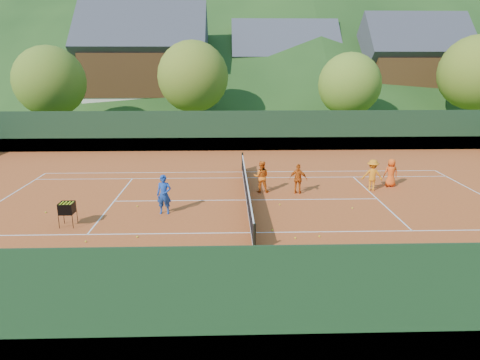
{
  "coord_description": "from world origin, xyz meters",
  "views": [
    {
      "loc": [
        -0.91,
        -19.72,
        6.51
      ],
      "look_at": [
        -0.33,
        0.0,
        1.03
      ],
      "focal_mm": 32.0,
      "sensor_mm": 36.0,
      "label": 1
    }
  ],
  "objects_px": {
    "ball_hopper": "(67,209)",
    "student_b": "(298,179)",
    "tennis_net": "(247,190)",
    "student_d": "(372,175)",
    "student_c": "(391,173)",
    "chalet_right": "(410,73)",
    "chalet_left": "(146,70)",
    "coach": "(164,195)",
    "chalet_mid": "(283,74)",
    "student_a": "(261,177)"
  },
  "relations": [
    {
      "from": "student_c",
      "to": "chalet_left",
      "type": "height_order",
      "value": "chalet_left"
    },
    {
      "from": "student_b",
      "to": "student_d",
      "type": "relative_size",
      "value": 0.93
    },
    {
      "from": "student_a",
      "to": "student_c",
      "type": "xyz_separation_m",
      "value": [
        7.02,
        0.85,
        -0.06
      ]
    },
    {
      "from": "student_d",
      "to": "chalet_right",
      "type": "distance_m",
      "value": 31.87
    },
    {
      "from": "chalet_right",
      "to": "ball_hopper",
      "type": "bearing_deg",
      "value": -129.6
    },
    {
      "from": "student_c",
      "to": "chalet_right",
      "type": "distance_m",
      "value": 30.72
    },
    {
      "from": "tennis_net",
      "to": "chalet_mid",
      "type": "bearing_deg",
      "value": 79.99
    },
    {
      "from": "student_c",
      "to": "student_d",
      "type": "distance_m",
      "value": 1.45
    },
    {
      "from": "coach",
      "to": "chalet_left",
      "type": "distance_m",
      "value": 32.75
    },
    {
      "from": "student_c",
      "to": "chalet_left",
      "type": "relative_size",
      "value": 0.11
    },
    {
      "from": "student_d",
      "to": "ball_hopper",
      "type": "bearing_deg",
      "value": 27.7
    },
    {
      "from": "chalet_left",
      "to": "student_b",
      "type": "bearing_deg",
      "value": -66.42
    },
    {
      "from": "student_d",
      "to": "chalet_left",
      "type": "distance_m",
      "value": 33.37
    },
    {
      "from": "ball_hopper",
      "to": "chalet_right",
      "type": "height_order",
      "value": "chalet_right"
    },
    {
      "from": "coach",
      "to": "chalet_mid",
      "type": "distance_m",
      "value": 37.31
    },
    {
      "from": "student_a",
      "to": "chalet_left",
      "type": "distance_m",
      "value": 31.03
    },
    {
      "from": "ball_hopper",
      "to": "chalet_left",
      "type": "bearing_deg",
      "value": 94.42
    },
    {
      "from": "tennis_net",
      "to": "student_d",
      "type": "bearing_deg",
      "value": 12.32
    },
    {
      "from": "student_a",
      "to": "chalet_right",
      "type": "xyz_separation_m",
      "value": [
        19.2,
        28.69,
        4.42
      ]
    },
    {
      "from": "chalet_right",
      "to": "coach",
      "type": "bearing_deg",
      "value": -126.72
    },
    {
      "from": "student_a",
      "to": "ball_hopper",
      "type": "relative_size",
      "value": 1.63
    },
    {
      "from": "coach",
      "to": "student_a",
      "type": "xyz_separation_m",
      "value": [
        4.51,
        3.1,
        -0.06
      ]
    },
    {
      "from": "tennis_net",
      "to": "chalet_right",
      "type": "distance_m",
      "value": 36.37
    },
    {
      "from": "ball_hopper",
      "to": "student_b",
      "type": "bearing_deg",
      "value": 22.53
    },
    {
      "from": "ball_hopper",
      "to": "chalet_left",
      "type": "xyz_separation_m",
      "value": [
        -2.56,
        33.17,
        4.88
      ]
    },
    {
      "from": "chalet_left",
      "to": "chalet_right",
      "type": "xyz_separation_m",
      "value": [
        30.0,
        0.0,
        -0.39
      ]
    },
    {
      "from": "chalet_left",
      "to": "ball_hopper",
      "type": "bearing_deg",
      "value": -85.58
    },
    {
      "from": "student_a",
      "to": "ball_hopper",
      "type": "distance_m",
      "value": 9.38
    },
    {
      "from": "student_c",
      "to": "chalet_mid",
      "type": "height_order",
      "value": "chalet_mid"
    },
    {
      "from": "tennis_net",
      "to": "student_b",
      "type": "bearing_deg",
      "value": 20.93
    },
    {
      "from": "student_b",
      "to": "student_c",
      "type": "bearing_deg",
      "value": -149.87
    },
    {
      "from": "student_b",
      "to": "student_c",
      "type": "relative_size",
      "value": 1.01
    },
    {
      "from": "student_a",
      "to": "tennis_net",
      "type": "relative_size",
      "value": 0.13
    },
    {
      "from": "student_d",
      "to": "chalet_right",
      "type": "relative_size",
      "value": 0.14
    },
    {
      "from": "tennis_net",
      "to": "chalet_left",
      "type": "xyz_separation_m",
      "value": [
        -10.0,
        30.0,
        5.13
      ]
    },
    {
      "from": "tennis_net",
      "to": "chalet_mid",
      "type": "relative_size",
      "value": 0.95
    },
    {
      "from": "tennis_net",
      "to": "ball_hopper",
      "type": "relative_size",
      "value": 12.07
    },
    {
      "from": "ball_hopper",
      "to": "coach",
      "type": "bearing_deg",
      "value": 20.37
    },
    {
      "from": "chalet_mid",
      "to": "student_c",
      "type": "bearing_deg",
      "value": -86.72
    },
    {
      "from": "ball_hopper",
      "to": "chalet_right",
      "type": "bearing_deg",
      "value": 50.4
    },
    {
      "from": "tennis_net",
      "to": "student_a",
      "type": "bearing_deg",
      "value": 58.64
    },
    {
      "from": "chalet_mid",
      "to": "chalet_right",
      "type": "distance_m",
      "value": 14.56
    },
    {
      "from": "coach",
      "to": "student_b",
      "type": "relative_size",
      "value": 1.15
    },
    {
      "from": "coach",
      "to": "chalet_left",
      "type": "height_order",
      "value": "chalet_left"
    },
    {
      "from": "coach",
      "to": "tennis_net",
      "type": "bearing_deg",
      "value": 28.99
    },
    {
      "from": "chalet_right",
      "to": "tennis_net",
      "type": "bearing_deg",
      "value": -123.69
    },
    {
      "from": "student_d",
      "to": "ball_hopper",
      "type": "height_order",
      "value": "student_d"
    },
    {
      "from": "tennis_net",
      "to": "ball_hopper",
      "type": "xyz_separation_m",
      "value": [
        -7.44,
        -3.17,
        0.25
      ]
    },
    {
      "from": "coach",
      "to": "chalet_mid",
      "type": "bearing_deg",
      "value": 78.11
    },
    {
      "from": "chalet_mid",
      "to": "student_b",
      "type": "bearing_deg",
      "value": -95.8
    }
  ]
}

